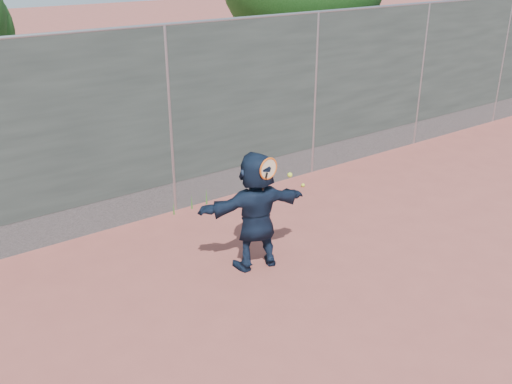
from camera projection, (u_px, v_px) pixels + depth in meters
ground at (313, 309)px, 6.92m from camera, size 80.00×80.00×0.00m
player at (256, 211)px, 7.57m from camera, size 1.59×0.78×1.65m
ball_ground at (303, 185)px, 10.43m from camera, size 0.07×0.07×0.07m
fence at (170, 118)px, 8.90m from camera, size 20.00×0.06×3.03m
swing_action at (270, 171)px, 7.22m from camera, size 0.56×0.13×0.51m
weed_clump at (194, 201)px, 9.55m from camera, size 0.68×0.07×0.30m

